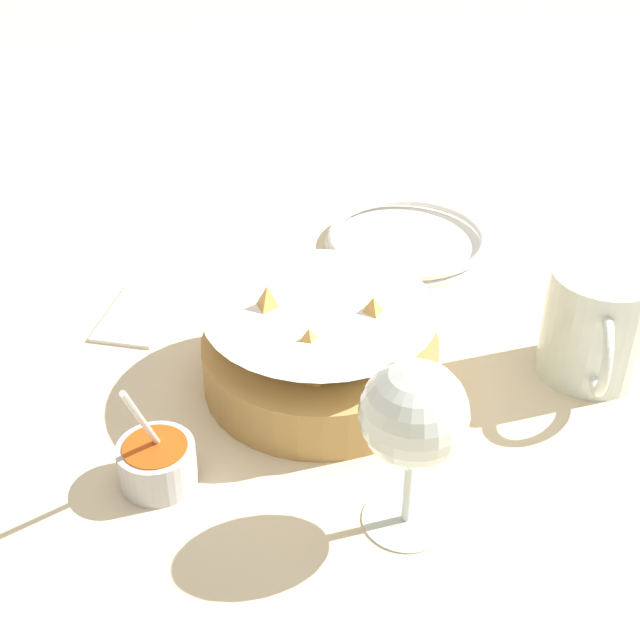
{
  "coord_description": "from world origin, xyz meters",
  "views": [
    {
      "loc": [
        0.65,
        0.14,
        0.5
      ],
      "look_at": [
        0.03,
        0.03,
        0.07
      ],
      "focal_mm": 50.0,
      "sensor_mm": 36.0,
      "label": 1
    }
  ],
  "objects_px": {
    "sauce_cup": "(157,462)",
    "beer_mug": "(596,327)",
    "food_basket": "(320,348)",
    "wine_glass": "(413,419)",
    "side_plate": "(407,240)"
  },
  "relations": [
    {
      "from": "sauce_cup",
      "to": "beer_mug",
      "type": "relative_size",
      "value": 0.91
    },
    {
      "from": "food_basket",
      "to": "beer_mug",
      "type": "distance_m",
      "value": 0.24
    },
    {
      "from": "food_basket",
      "to": "sauce_cup",
      "type": "distance_m",
      "value": 0.18
    },
    {
      "from": "food_basket",
      "to": "beer_mug",
      "type": "height_order",
      "value": "beer_mug"
    },
    {
      "from": "sauce_cup",
      "to": "side_plate",
      "type": "xyz_separation_m",
      "value": [
        -0.4,
        0.16,
        -0.01
      ]
    },
    {
      "from": "wine_glass",
      "to": "beer_mug",
      "type": "relative_size",
      "value": 1.07
    },
    {
      "from": "sauce_cup",
      "to": "beer_mug",
      "type": "xyz_separation_m",
      "value": [
        -0.2,
        0.34,
        0.03
      ]
    },
    {
      "from": "sauce_cup",
      "to": "wine_glass",
      "type": "xyz_separation_m",
      "value": [
        0.01,
        0.19,
        0.08
      ]
    },
    {
      "from": "wine_glass",
      "to": "sauce_cup",
      "type": "bearing_deg",
      "value": -91.98
    },
    {
      "from": "wine_glass",
      "to": "beer_mug",
      "type": "xyz_separation_m",
      "value": [
        -0.21,
        0.15,
        -0.05
      ]
    },
    {
      "from": "food_basket",
      "to": "sauce_cup",
      "type": "bearing_deg",
      "value": -35.48
    },
    {
      "from": "wine_glass",
      "to": "side_plate",
      "type": "distance_m",
      "value": 0.42
    },
    {
      "from": "food_basket",
      "to": "sauce_cup",
      "type": "relative_size",
      "value": 1.7
    },
    {
      "from": "food_basket",
      "to": "side_plate",
      "type": "xyz_separation_m",
      "value": [
        -0.26,
        0.05,
        -0.03
      ]
    },
    {
      "from": "food_basket",
      "to": "side_plate",
      "type": "relative_size",
      "value": 1.12
    }
  ]
}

